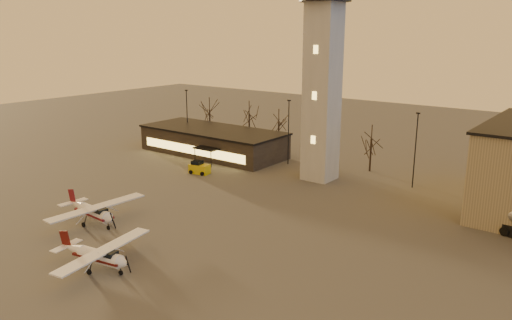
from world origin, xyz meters
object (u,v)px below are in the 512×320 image
at_px(cessna_front, 102,259).
at_px(service_cart, 199,169).
at_px(control_tower, 323,62).
at_px(terminal, 213,141).
at_px(cessna_rear, 96,215).

bearing_deg(cessna_front, service_cart, 107.67).
height_order(control_tower, service_cart, control_tower).
height_order(control_tower, terminal, control_tower).
distance_m(cessna_front, service_cart, 30.95).
bearing_deg(cessna_rear, service_cart, 106.22).
xyz_separation_m(terminal, cessna_rear, (11.56, -31.65, -1.08)).
bearing_deg(terminal, cessna_front, -60.92).
xyz_separation_m(cessna_front, service_cart, (-14.40, 27.40, -0.29)).
distance_m(control_tower, terminal, 26.24).
xyz_separation_m(control_tower, cessna_rear, (-10.43, -29.67, -15.25)).
distance_m(control_tower, service_cart, 23.47).
bearing_deg(control_tower, cessna_front, -91.62).
distance_m(terminal, service_cart, 12.34).
height_order(control_tower, cessna_rear, control_tower).
bearing_deg(cessna_rear, control_tower, 73.71).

